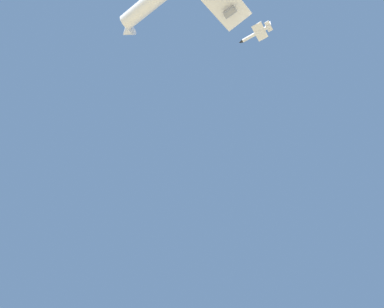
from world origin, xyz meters
TOP-DOWN VIEW (x-y plane):
  - chase_jet_right_wing at (-44.56, 15.24)m, footprint 15.21×8.06m

SIDE VIEW (x-z plane):
  - chase_jet_right_wing at x=-44.56m, z-range 129.83..133.83m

